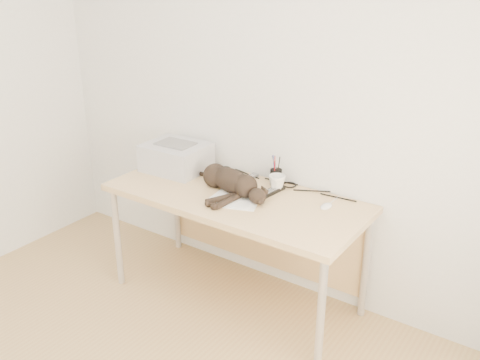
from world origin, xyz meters
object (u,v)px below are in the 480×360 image
Objects in this scene: desk at (243,210)px; mouse at (326,205)px; cat at (229,181)px; pen_cup at (276,177)px; mug at (277,183)px; printer at (176,157)px.

desk is 0.56m from mouse.
mouse reaches higher than desk.
pen_cup is (0.18, 0.26, -0.01)m from cat.
cat is 0.30m from mug.
cat is (-0.06, -0.07, 0.20)m from desk.
printer is 4.01× the size of mug.
cat is at bearing -133.26° from desk.
printer reaches higher than mouse.
mouse is at bearing 1.94° from printer.
mug is at bearing 176.60° from mouse.
printer is 0.74m from mug.
printer is at bearing -173.45° from mouse.
cat reaches higher than desk.
pen_cup is 0.43m from mouse.
mug is at bearing 52.35° from cat.
desk is 0.61m from printer.
cat is at bearing -124.87° from pen_cup.
pen_cup reaches higher than cat.
cat is 0.32m from pen_cup.
printer reaches higher than desk.
mug is 0.54× the size of pen_cup.
mouse is (0.36, -0.05, -0.03)m from mug.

